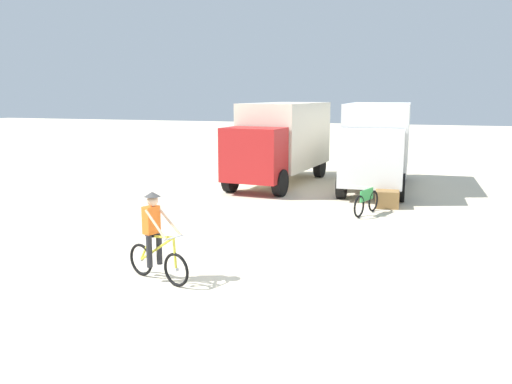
{
  "coord_description": "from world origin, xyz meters",
  "views": [
    {
      "loc": [
        4.05,
        -9.13,
        3.71
      ],
      "look_at": [
        -0.37,
        4.42,
        1.1
      ],
      "focal_mm": 37.5,
      "sensor_mm": 36.0,
      "label": 1
    }
  ],
  "objects": [
    {
      "name": "bicycle_spare",
      "position": [
        2.26,
        7.49,
        0.4
      ],
      "size": [
        0.68,
        1.67,
        0.97
      ],
      "color": "black",
      "rests_on": "ground"
    },
    {
      "name": "box_truck_cream_rv",
      "position": [
        -1.87,
        12.41,
        1.87
      ],
      "size": [
        2.98,
        6.94,
        3.35
      ],
      "color": "beige",
      "rests_on": "ground"
    },
    {
      "name": "supply_crate",
      "position": [
        2.8,
        8.76,
        0.28
      ],
      "size": [
        0.82,
        0.76,
        0.57
      ],
      "primitive_type": "cube",
      "rotation": [
        0.0,
        0.0,
        1.66
      ],
      "color": "olive",
      "rests_on": "ground"
    },
    {
      "name": "box_truck_white_box",
      "position": [
        2.04,
        12.63,
        1.87
      ],
      "size": [
        2.58,
        6.82,
        3.35
      ],
      "color": "white",
      "rests_on": "ground"
    },
    {
      "name": "ground_plane",
      "position": [
        0.0,
        0.0,
        0.0
      ],
      "size": [
        120.0,
        120.0,
        0.0
      ],
      "primitive_type": "plane",
      "color": "beige"
    },
    {
      "name": "cyclist_orange_shirt",
      "position": [
        -1.07,
        0.07,
        0.85
      ],
      "size": [
        1.64,
        0.74,
        1.82
      ],
      "color": "black",
      "rests_on": "ground"
    }
  ]
}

